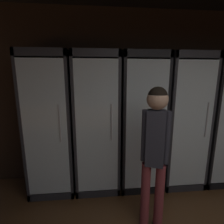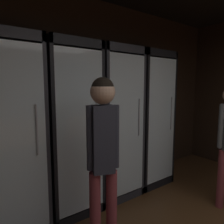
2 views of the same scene
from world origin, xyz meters
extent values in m
cube|color=black|center=(0.00, 3.03, 1.40)|extent=(6.00, 0.06, 2.80)
cube|color=#2B2B30|center=(-1.93, 2.96, 1.05)|extent=(0.65, 0.04, 2.09)
cube|color=#2B2B30|center=(-2.23, 2.68, 1.05)|extent=(0.04, 0.59, 2.09)
cube|color=#2B2B30|center=(-1.62, 2.68, 1.05)|extent=(0.04, 0.59, 2.09)
cube|color=#2B2B30|center=(-1.93, 2.68, 2.04)|extent=(0.65, 0.59, 0.10)
cube|color=#2B2B30|center=(-1.93, 2.68, 0.05)|extent=(0.65, 0.59, 0.10)
cube|color=white|center=(-1.93, 2.93, 1.05)|extent=(0.57, 0.02, 1.85)
cube|color=silver|center=(-1.93, 2.40, 1.05)|extent=(0.57, 0.02, 1.85)
cylinder|color=#B2B2B7|center=(-1.73, 2.37, 1.15)|extent=(0.02, 0.02, 0.50)
cube|color=silver|center=(-1.93, 2.68, 0.12)|extent=(0.55, 0.51, 0.02)
cylinder|color=#336B38|center=(-2.14, 2.67, 0.23)|extent=(0.08, 0.08, 0.21)
cylinder|color=#336B38|center=(-2.14, 2.67, 0.38)|extent=(0.03, 0.03, 0.09)
cylinder|color=beige|center=(-2.14, 2.67, 0.20)|extent=(0.08, 0.08, 0.08)
cylinder|color=#194723|center=(-1.99, 2.66, 0.22)|extent=(0.06, 0.06, 0.18)
cylinder|color=#194723|center=(-1.99, 2.66, 0.35)|extent=(0.02, 0.02, 0.08)
cylinder|color=#B2332D|center=(-1.99, 2.66, 0.21)|extent=(0.07, 0.07, 0.07)
cylinder|color=brown|center=(-1.86, 2.68, 0.24)|extent=(0.07, 0.07, 0.22)
cylinder|color=brown|center=(-1.86, 2.68, 0.40)|extent=(0.02, 0.02, 0.09)
cylinder|color=#B2332D|center=(-1.86, 2.68, 0.23)|extent=(0.07, 0.07, 0.08)
cylinder|color=black|center=(-1.71, 2.71, 0.24)|extent=(0.07, 0.07, 0.23)
cylinder|color=black|center=(-1.71, 2.71, 0.40)|extent=(0.03, 0.03, 0.08)
cylinder|color=#B2332D|center=(-1.71, 2.71, 0.26)|extent=(0.08, 0.08, 0.07)
cube|color=silver|center=(-1.93, 2.68, 0.73)|extent=(0.55, 0.51, 0.02)
cylinder|color=black|center=(-2.11, 2.71, 0.86)|extent=(0.06, 0.06, 0.24)
cylinder|color=black|center=(-2.11, 2.71, 1.01)|extent=(0.02, 0.02, 0.06)
cylinder|color=#2D2D33|center=(-2.11, 2.71, 0.86)|extent=(0.07, 0.07, 0.08)
cylinder|color=#9EAD99|center=(-1.93, 2.63, 0.85)|extent=(0.07, 0.07, 0.22)
cylinder|color=#9EAD99|center=(-1.93, 2.63, 1.01)|extent=(0.03, 0.03, 0.10)
cylinder|color=beige|center=(-1.93, 2.63, 0.82)|extent=(0.07, 0.07, 0.06)
cylinder|color=#194723|center=(-1.74, 2.73, 0.85)|extent=(0.07, 0.07, 0.22)
cylinder|color=#194723|center=(-1.74, 2.73, 1.00)|extent=(0.02, 0.02, 0.09)
cylinder|color=tan|center=(-1.74, 2.73, 0.82)|extent=(0.08, 0.08, 0.07)
cube|color=silver|center=(-1.93, 2.68, 1.35)|extent=(0.55, 0.51, 0.02)
cylinder|color=#336B38|center=(-2.11, 2.64, 1.47)|extent=(0.07, 0.07, 0.22)
cylinder|color=#336B38|center=(-2.11, 2.64, 1.62)|extent=(0.03, 0.03, 0.09)
cylinder|color=tan|center=(-2.11, 2.64, 1.46)|extent=(0.07, 0.07, 0.06)
cylinder|color=gray|center=(-1.93, 2.70, 1.47)|extent=(0.06, 0.06, 0.22)
cylinder|color=gray|center=(-1.93, 2.70, 1.62)|extent=(0.02, 0.02, 0.08)
cylinder|color=tan|center=(-1.93, 2.70, 1.46)|extent=(0.07, 0.07, 0.09)
cylinder|color=gray|center=(-1.74, 2.73, 1.46)|extent=(0.07, 0.07, 0.21)
cylinder|color=gray|center=(-1.74, 2.73, 1.61)|extent=(0.03, 0.03, 0.08)
cylinder|color=#2D2D33|center=(-1.74, 2.73, 1.46)|extent=(0.07, 0.07, 0.07)
cube|color=#2B2B30|center=(-1.25, 2.96, 1.05)|extent=(0.65, 0.04, 2.09)
cube|color=#2B2B30|center=(-1.55, 2.68, 1.05)|extent=(0.04, 0.59, 2.09)
cube|color=#2B2B30|center=(-0.94, 2.68, 1.05)|extent=(0.04, 0.59, 2.09)
cube|color=#2B2B30|center=(-1.25, 2.68, 2.04)|extent=(0.65, 0.59, 0.10)
cube|color=#2B2B30|center=(-1.25, 2.68, 0.05)|extent=(0.65, 0.59, 0.10)
cube|color=white|center=(-1.25, 2.93, 1.05)|extent=(0.57, 0.02, 1.85)
cube|color=silver|center=(-1.25, 2.40, 1.05)|extent=(0.57, 0.02, 1.85)
cylinder|color=#B2B2B7|center=(-1.05, 2.37, 1.15)|extent=(0.02, 0.02, 0.50)
cube|color=silver|center=(-1.25, 2.68, 0.12)|extent=(0.55, 0.51, 0.02)
cylinder|color=#9EAD99|center=(-1.38, 2.71, 0.24)|extent=(0.07, 0.07, 0.23)
cylinder|color=#9EAD99|center=(-1.38, 2.71, 0.40)|extent=(0.03, 0.03, 0.09)
cylinder|color=#B2332D|center=(-1.38, 2.71, 0.22)|extent=(0.07, 0.07, 0.08)
cylinder|color=gray|center=(-1.10, 2.72, 0.22)|extent=(0.08, 0.08, 0.19)
cylinder|color=gray|center=(-1.10, 2.72, 0.34)|extent=(0.03, 0.03, 0.06)
cylinder|color=tan|center=(-1.10, 2.72, 0.21)|extent=(0.08, 0.08, 0.07)
cube|color=silver|center=(-1.25, 2.68, 0.73)|extent=(0.55, 0.51, 0.02)
cylinder|color=black|center=(-1.38, 2.64, 0.86)|extent=(0.07, 0.07, 0.23)
cylinder|color=black|center=(-1.38, 2.64, 1.01)|extent=(0.02, 0.02, 0.08)
cylinder|color=beige|center=(-1.38, 2.64, 0.84)|extent=(0.07, 0.07, 0.07)
cylinder|color=black|center=(-1.12, 2.72, 0.86)|extent=(0.07, 0.07, 0.24)
cylinder|color=black|center=(-1.12, 2.72, 1.01)|extent=(0.03, 0.03, 0.06)
cylinder|color=beige|center=(-1.12, 2.72, 0.86)|extent=(0.08, 0.08, 0.08)
cube|color=silver|center=(-1.25, 2.68, 1.35)|extent=(0.55, 0.51, 0.02)
cylinder|color=black|center=(-1.45, 2.68, 1.47)|extent=(0.06, 0.06, 0.23)
cylinder|color=black|center=(-1.45, 2.68, 1.63)|extent=(0.02, 0.02, 0.09)
cylinder|color=beige|center=(-1.45, 2.68, 1.47)|extent=(0.07, 0.07, 0.09)
cylinder|color=#194723|center=(-1.31, 2.68, 1.46)|extent=(0.07, 0.07, 0.20)
cylinder|color=#194723|center=(-1.31, 2.68, 1.60)|extent=(0.03, 0.03, 0.07)
cylinder|color=white|center=(-1.31, 2.68, 1.43)|extent=(0.07, 0.07, 0.08)
cylinder|color=#9EAD99|center=(-1.17, 2.72, 1.45)|extent=(0.07, 0.07, 0.18)
cylinder|color=#9EAD99|center=(-1.17, 2.72, 1.59)|extent=(0.03, 0.03, 0.10)
cylinder|color=#B2332D|center=(-1.17, 2.72, 1.45)|extent=(0.07, 0.07, 0.05)
cylinder|color=#9EAD99|center=(-1.04, 2.72, 1.47)|extent=(0.08, 0.08, 0.22)
cylinder|color=#9EAD99|center=(-1.04, 2.72, 1.63)|extent=(0.03, 0.03, 0.10)
cylinder|color=white|center=(-1.04, 2.72, 1.44)|extent=(0.08, 0.08, 0.08)
cube|color=black|center=(-0.57, 2.96, 1.05)|extent=(0.65, 0.04, 2.09)
cube|color=black|center=(-0.87, 2.68, 1.05)|extent=(0.04, 0.59, 2.09)
cube|color=black|center=(-0.26, 2.68, 1.05)|extent=(0.04, 0.59, 2.09)
cube|color=black|center=(-0.57, 2.68, 2.04)|extent=(0.65, 0.59, 0.10)
cube|color=black|center=(-0.57, 2.68, 0.05)|extent=(0.65, 0.59, 0.10)
cube|color=white|center=(-0.57, 2.93, 1.05)|extent=(0.57, 0.02, 1.85)
cube|color=silver|center=(-0.57, 2.40, 1.05)|extent=(0.57, 0.02, 1.85)
cylinder|color=#B2B2B7|center=(-0.37, 2.37, 1.15)|extent=(0.02, 0.02, 0.50)
cube|color=silver|center=(-0.57, 2.68, 0.12)|extent=(0.55, 0.51, 0.02)
cylinder|color=black|center=(-0.77, 2.65, 0.22)|extent=(0.07, 0.07, 0.19)
cylinder|color=black|center=(-0.77, 2.65, 0.36)|extent=(0.03, 0.03, 0.09)
cylinder|color=white|center=(-0.77, 2.65, 0.22)|extent=(0.08, 0.08, 0.05)
cylinder|color=#194723|center=(-0.62, 2.65, 0.22)|extent=(0.07, 0.07, 0.19)
cylinder|color=#194723|center=(-0.62, 2.65, 0.36)|extent=(0.03, 0.03, 0.08)
cylinder|color=#2D2D33|center=(-0.62, 2.65, 0.22)|extent=(0.08, 0.08, 0.08)
cylinder|color=gray|center=(-0.51, 2.70, 0.25)|extent=(0.07, 0.07, 0.24)
cylinder|color=gray|center=(-0.51, 2.70, 0.41)|extent=(0.02, 0.02, 0.08)
cylinder|color=tan|center=(-0.51, 2.70, 0.22)|extent=(0.07, 0.07, 0.08)
cylinder|color=#194723|center=(-0.35, 2.72, 0.22)|extent=(0.07, 0.07, 0.18)
cylinder|color=#194723|center=(-0.35, 2.72, 0.35)|extent=(0.02, 0.02, 0.08)
cylinder|color=white|center=(-0.35, 2.72, 0.22)|extent=(0.07, 0.07, 0.07)
cube|color=silver|center=(-0.57, 2.68, 0.58)|extent=(0.55, 0.51, 0.02)
cylinder|color=black|center=(-0.78, 2.66, 0.68)|extent=(0.07, 0.07, 0.19)
cylinder|color=black|center=(-0.78, 2.66, 0.82)|extent=(0.03, 0.03, 0.09)
cylinder|color=#2D2D33|center=(-0.78, 2.66, 0.69)|extent=(0.08, 0.08, 0.06)
cylinder|color=gray|center=(-0.63, 2.65, 0.70)|extent=(0.06, 0.06, 0.22)
cylinder|color=gray|center=(-0.63, 2.65, 0.85)|extent=(0.02, 0.02, 0.09)
cylinder|color=tan|center=(-0.63, 2.65, 0.69)|extent=(0.06, 0.06, 0.07)
cylinder|color=#9EAD99|center=(-0.50, 2.66, 0.71)|extent=(0.08, 0.08, 0.24)
cylinder|color=#9EAD99|center=(-0.50, 2.66, 0.86)|extent=(0.03, 0.03, 0.07)
cylinder|color=white|center=(-0.50, 2.66, 0.71)|extent=(0.08, 0.08, 0.09)
cylinder|color=#9EAD99|center=(-0.36, 2.72, 0.69)|extent=(0.08, 0.08, 0.21)
cylinder|color=#9EAD99|center=(-0.36, 2.72, 0.83)|extent=(0.03, 0.03, 0.07)
cylinder|color=beige|center=(-0.36, 2.72, 0.69)|extent=(0.08, 0.08, 0.07)
cube|color=silver|center=(-0.57, 2.68, 1.04)|extent=(0.55, 0.51, 0.02)
cylinder|color=black|center=(-0.77, 2.70, 1.17)|extent=(0.06, 0.06, 0.24)
cylinder|color=black|center=(-0.77, 2.70, 1.32)|extent=(0.03, 0.03, 0.06)
cylinder|color=tan|center=(-0.77, 2.70, 1.13)|extent=(0.07, 0.07, 0.07)
cylinder|color=black|center=(-0.64, 2.68, 1.16)|extent=(0.08, 0.08, 0.23)
cylinder|color=black|center=(-0.64, 2.68, 1.32)|extent=(0.03, 0.03, 0.09)
cylinder|color=#2D2D33|center=(-0.64, 2.68, 1.16)|extent=(0.08, 0.08, 0.09)
cylinder|color=gray|center=(-0.49, 2.71, 1.17)|extent=(0.08, 0.08, 0.24)
cylinder|color=gray|center=(-0.49, 2.71, 1.34)|extent=(0.03, 0.03, 0.09)
cylinder|color=tan|center=(-0.49, 2.71, 1.14)|extent=(0.08, 0.08, 0.09)
cylinder|color=gray|center=(-0.35, 2.71, 1.16)|extent=(0.07, 0.07, 0.21)
cylinder|color=gray|center=(-0.35, 2.71, 1.30)|extent=(0.02, 0.02, 0.09)
cylinder|color=#2D2D33|center=(-0.35, 2.71, 1.16)|extent=(0.07, 0.07, 0.06)
cube|color=silver|center=(-0.57, 2.68, 1.50)|extent=(0.55, 0.51, 0.02)
cylinder|color=gray|center=(-0.70, 2.71, 1.61)|extent=(0.07, 0.07, 0.20)
cylinder|color=gray|center=(-0.70, 2.71, 1.77)|extent=(0.02, 0.02, 0.10)
cylinder|color=white|center=(-0.70, 2.71, 1.61)|extent=(0.07, 0.07, 0.05)
cylinder|color=#336B38|center=(-0.43, 2.67, 1.61)|extent=(0.06, 0.06, 0.19)
cylinder|color=#336B38|center=(-0.43, 2.67, 1.75)|extent=(0.02, 0.02, 0.10)
cylinder|color=white|center=(-0.43, 2.67, 1.60)|extent=(0.06, 0.06, 0.06)
cube|color=#2B2B30|center=(0.11, 2.96, 1.05)|extent=(0.65, 0.04, 2.09)
cube|color=#2B2B30|center=(-0.19, 2.68, 1.05)|extent=(0.04, 0.59, 2.09)
cube|color=#2B2B30|center=(0.42, 2.68, 1.05)|extent=(0.04, 0.59, 2.09)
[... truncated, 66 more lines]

